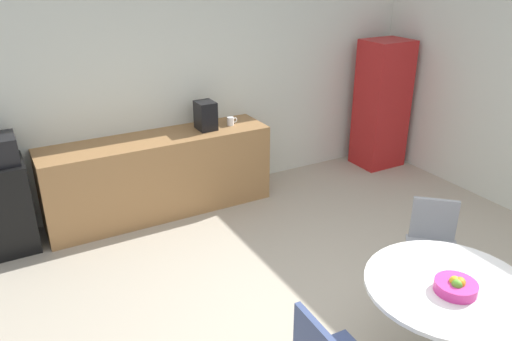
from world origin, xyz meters
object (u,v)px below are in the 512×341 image
(chair_gray, at_px, (433,236))
(fruit_bowl, at_px, (456,286))
(coffee_maker, at_px, (206,115))
(mug_white, at_px, (231,121))
(round_table, at_px, (446,301))
(locker_cabinet, at_px, (382,104))
(mini_fridge, at_px, (2,207))

(chair_gray, height_order, fruit_bowl, fruit_bowl)
(fruit_bowl, bearing_deg, coffee_maker, 94.85)
(chair_gray, height_order, mug_white, mug_white)
(fruit_bowl, height_order, coffee_maker, coffee_maker)
(chair_gray, relative_size, fruit_bowl, 3.05)
(round_table, bearing_deg, chair_gray, 47.16)
(round_table, height_order, mug_white, mug_white)
(locker_cabinet, bearing_deg, coffee_maker, 177.75)
(mini_fridge, relative_size, chair_gray, 1.10)
(fruit_bowl, distance_m, mug_white, 3.30)
(locker_cabinet, height_order, round_table, locker_cabinet)
(mini_fridge, distance_m, chair_gray, 4.05)
(chair_gray, distance_m, mug_white, 2.63)
(locker_cabinet, xyz_separation_m, fruit_bowl, (-2.27, -3.20, -0.09))
(mini_fridge, xyz_separation_m, round_table, (2.51, -3.23, 0.13))
(round_table, xyz_separation_m, chair_gray, (0.66, 0.71, -0.07))
(mug_white, xyz_separation_m, coffee_maker, (-0.31, 0.01, 0.11))
(chair_gray, bearing_deg, locker_cabinet, 56.86)
(round_table, relative_size, mug_white, 8.57)
(locker_cabinet, distance_m, round_table, 3.86)
(chair_gray, xyz_separation_m, fruit_bowl, (-0.69, -0.78, 0.24))
(chair_gray, distance_m, fruit_bowl, 1.07)
(round_table, relative_size, fruit_bowl, 4.06)
(chair_gray, xyz_separation_m, mug_white, (-0.66, 2.51, 0.43))
(coffee_maker, bearing_deg, fruit_bowl, -85.15)
(mug_white, bearing_deg, chair_gray, -75.21)
(round_table, distance_m, coffee_maker, 3.28)
(locker_cabinet, bearing_deg, round_table, -125.58)
(mini_fridge, distance_m, locker_cabinet, 4.76)
(fruit_bowl, height_order, mug_white, mug_white)
(round_table, bearing_deg, mug_white, 90.04)
(mini_fridge, relative_size, fruit_bowl, 3.36)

